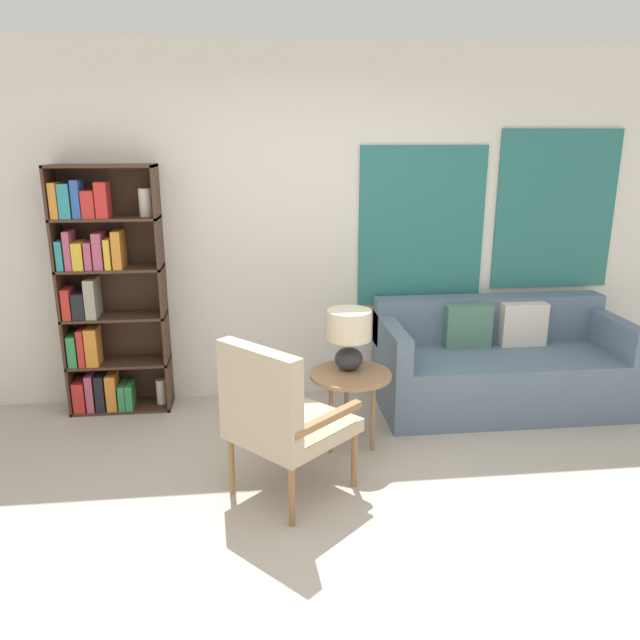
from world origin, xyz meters
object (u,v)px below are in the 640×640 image
(couch, at_px, (498,366))
(bookshelf, at_px, (102,294))
(side_table, at_px, (350,381))
(table_lamp, at_px, (349,333))
(armchair, at_px, (278,413))

(couch, bearing_deg, bookshelf, 175.05)
(side_table, bearing_deg, bookshelf, 154.68)
(side_table, bearing_deg, table_lamp, 92.11)
(armchair, bearing_deg, table_lamp, 52.57)
(armchair, bearing_deg, couch, 33.16)
(side_table, height_order, table_lamp, table_lamp)
(armchair, bearing_deg, side_table, 49.32)
(couch, bearing_deg, side_table, -155.95)
(armchair, relative_size, table_lamp, 2.32)
(bookshelf, xyz_separation_m, armchair, (1.22, -1.41, -0.37))
(side_table, bearing_deg, armchair, -130.68)
(bookshelf, bearing_deg, side_table, -25.32)
(armchair, xyz_separation_m, couch, (1.77, 1.15, -0.23))
(table_lamp, bearing_deg, couch, 21.30)
(armchair, relative_size, couch, 0.52)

